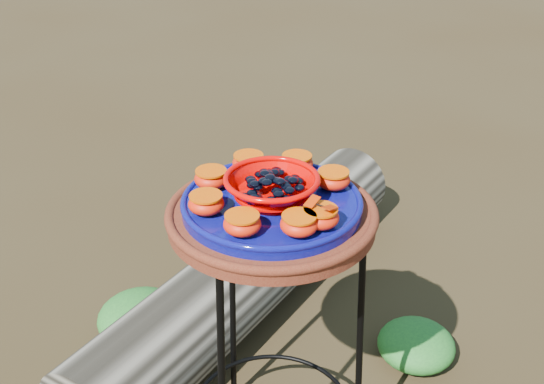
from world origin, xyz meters
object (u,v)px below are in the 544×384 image
cobalt_plate (272,205)px  driftwood_log (251,271)px  plant_stand (272,351)px  terracotta_saucer (272,217)px  red_bowl (272,189)px

cobalt_plate → driftwood_log: 0.86m
plant_stand → terracotta_saucer: bearing=0.0°
cobalt_plate → red_bowl: size_ratio=2.00×
cobalt_plate → red_bowl: 0.04m
cobalt_plate → driftwood_log: (0.24, 0.57, -0.61)m
driftwood_log → terracotta_saucer: bearing=-112.8°
plant_stand → cobalt_plate: bearing=0.0°
red_bowl → driftwood_log: red_bowl is taller
plant_stand → cobalt_plate: cobalt_plate is taller
terracotta_saucer → driftwood_log: 0.84m
plant_stand → terracotta_saucer: (0.00, 0.00, 0.37)m
terracotta_saucer → red_bowl: size_ratio=2.33×
plant_stand → red_bowl: 0.44m
cobalt_plate → driftwood_log: size_ratio=0.25×
plant_stand → red_bowl: red_bowl is taller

